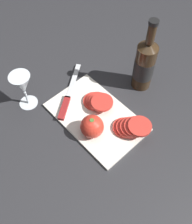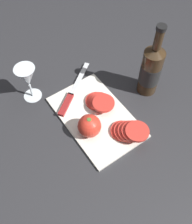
# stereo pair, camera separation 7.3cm
# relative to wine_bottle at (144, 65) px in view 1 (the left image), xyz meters

# --- Properties ---
(ground_plane) EXTENTS (3.00, 3.00, 0.00)m
(ground_plane) POSITION_rel_wine_bottle_xyz_m (-0.10, 0.21, -0.11)
(ground_plane) COLOR #28282B
(cutting_board) EXTENTS (0.37, 0.23, 0.01)m
(cutting_board) POSITION_rel_wine_bottle_xyz_m (0.00, 0.25, -0.11)
(cutting_board) COLOR silver
(cutting_board) RESTS_ON ground_plane
(wine_bottle) EXTENTS (0.08, 0.08, 0.32)m
(wine_bottle) POSITION_rel_wine_bottle_xyz_m (0.00, 0.00, 0.00)
(wine_bottle) COLOR #332314
(wine_bottle) RESTS_ON ground_plane
(wine_glass) EXTENTS (0.08, 0.08, 0.16)m
(wine_glass) POSITION_rel_wine_bottle_xyz_m (0.24, 0.40, -0.01)
(wine_glass) COLOR silver
(wine_glass) RESTS_ON ground_plane
(whole_tomato) EXTENTS (0.09, 0.09, 0.09)m
(whole_tomato) POSITION_rel_wine_bottle_xyz_m (-0.04, 0.31, -0.06)
(whole_tomato) COLOR red
(whole_tomato) RESTS_ON cutting_board
(knife) EXTENTS (0.19, 0.25, 0.01)m
(knife) POSITION_rel_wine_bottle_xyz_m (0.13, 0.30, -0.10)
(knife) COLOR silver
(knife) RESTS_ON cutting_board
(tomato_slice_stack_near) EXTENTS (0.13, 0.08, 0.04)m
(tomato_slice_stack_near) POSITION_rel_wine_bottle_xyz_m (0.04, 0.21, -0.08)
(tomato_slice_stack_near) COLOR red
(tomato_slice_stack_near) RESTS_ON cutting_board
(tomato_slice_stack_far) EXTENTS (0.13, 0.11, 0.05)m
(tomato_slice_stack_far) POSITION_rel_wine_bottle_xyz_m (-0.13, 0.20, -0.08)
(tomato_slice_stack_far) COLOR red
(tomato_slice_stack_far) RESTS_ON cutting_board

